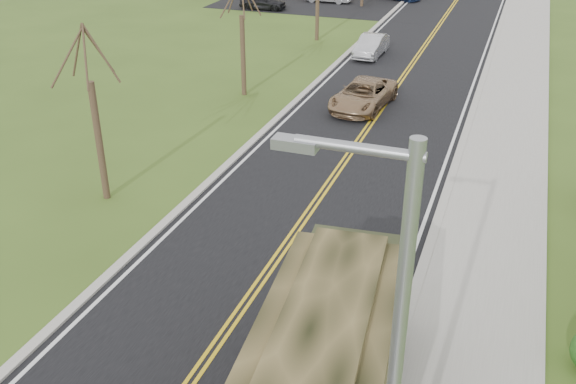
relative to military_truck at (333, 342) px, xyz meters
The scene contains 10 objects.
road 37.02m from the military_truck, 95.00° to the left, with size 8.00×120.00×0.01m, color black.
curb_right 36.89m from the military_truck, 88.55° to the left, with size 0.30×120.00×0.12m, color #9E998E.
sidewalk_right 36.97m from the military_truck, 85.84° to the left, with size 3.20×120.00×0.10m, color #9E998E.
curb_left 37.61m from the military_truck, 101.32° to the left, with size 0.30×120.00×0.10m, color #9E998E.
bare_tree_a 12.31m from the military_truck, 146.25° to the left, with size 1.93×2.26×6.08m.
bare_tree_b 21.43m from the military_truck, 118.50° to the left, with size 1.83×2.14×5.73m.
military_truck is the anchor object (origin of this frame).
suv_champagne 19.42m from the military_truck, 102.19° to the left, with size 2.18×4.72×1.31m, color #947554.
sedan_silver 28.80m from the military_truck, 101.87° to the left, with size 1.34×3.85×1.27m, color #BABABF.
lot_car_dark 42.54m from the military_truck, 114.04° to the left, with size 1.49×3.70×1.26m, color black.
Camera 1 is at (5.82, -6.51, 10.44)m, focal length 40.00 mm.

